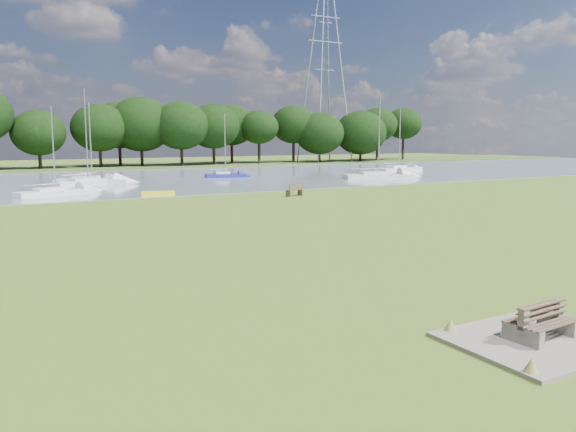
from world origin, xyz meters
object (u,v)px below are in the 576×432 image
sailboat_0 (55,191)px  pylon (325,41)px  kayak (158,193)px  sailboat_3 (399,168)px  riverbank_bench (295,190)px  sailboat_4 (88,180)px  sailboat_2 (378,175)px  sailboat_8 (91,179)px  bench_pair (541,322)px  sailboat_5 (225,174)px

sailboat_0 → pylon: bearing=19.2°
kayak → sailboat_0: size_ratio=0.38×
sailboat_0 → sailboat_3: (46.28, 11.35, 0.11)m
kayak → riverbank_bench: bearing=-18.4°
kayak → sailboat_4: size_ratio=0.29×
sailboat_0 → sailboat_2: bearing=-15.3°
sailboat_2 → sailboat_8: size_ratio=1.11×
sailboat_3 → sailboat_4: (-42.05, -2.01, -0.04)m
bench_pair → sailboat_5: size_ratio=0.23×
bench_pair → kayak: size_ratio=0.63×
sailboat_4 → sailboat_8: (0.59, 1.24, 0.00)m
sailboat_0 → sailboat_4: sailboat_4 is taller
bench_pair → sailboat_5: sailboat_5 is taller
sailboat_5 → sailboat_8: sailboat_8 is taller
sailboat_0 → kayak: bearing=-42.2°
sailboat_0 → sailboat_5: sailboat_5 is taller
bench_pair → sailboat_8: bearing=87.1°
sailboat_5 → sailboat_4: bearing=-157.8°
riverbank_bench → sailboat_5: 22.56m
bench_pair → sailboat_3: (40.67, 52.66, 0.09)m
kayak → sailboat_2: 28.21m
kayak → sailboat_0: bearing=172.3°
sailboat_2 → sailboat_8: (-30.51, 8.35, 0.01)m
sailboat_2 → sailboat_5: 18.05m
sailboat_8 → sailboat_0: bearing=-89.5°
kayak → sailboat_5: sailboat_5 is taller
sailboat_4 → riverbank_bench: bearing=-73.5°
kayak → sailboat_3: sailboat_3 is taller
bench_pair → riverbank_bench: size_ratio=0.98×
sailboat_3 → kayak: bearing=-166.9°
pylon → sailboat_2: bearing=-115.2°
sailboat_0 → sailboat_8: sailboat_8 is taller
riverbank_bench → sailboat_5: size_ratio=0.24×
sailboat_0 → sailboat_4: 10.26m
bench_pair → sailboat_4: sailboat_4 is taller
kayak → sailboat_4: sailboat_4 is taller
riverbank_bench → sailboat_0: (-17.22, 9.75, -0.08)m
pylon → sailboat_4: bearing=-146.4°
sailboat_3 → sailboat_5: sailboat_3 is taller
sailboat_5 → sailboat_8: size_ratio=0.92×
bench_pair → pylon: 99.69m
riverbank_bench → sailboat_3: bearing=17.8°
sailboat_2 → sailboat_4: sailboat_4 is taller
sailboat_5 → sailboat_3: bearing=8.3°
pylon → sailboat_2: (-19.02, -40.45, -22.46)m
riverbank_bench → sailboat_3: sailboat_3 is taller
bench_pair → sailboat_3: bearing=48.6°
bench_pair → kayak: (2.07, 38.00, -0.28)m
bench_pair → sailboat_5: 55.90m
sailboat_5 → sailboat_0: bearing=-137.5°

